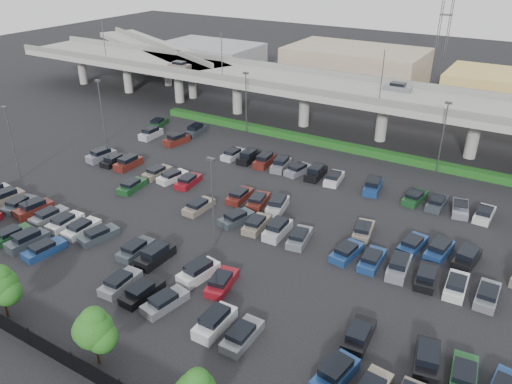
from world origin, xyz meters
The scene contains 10 objects.
ground centered at (0.00, 0.00, 0.00)m, with size 280.00×280.00×0.00m, color black.
overpass centered at (-0.18, 31.99, 6.97)m, with size 150.00×13.00×15.80m.
on_ramp centered at (-52.10, 43.05, 6.86)m, with size 50.93×30.13×8.80m.
hedge centered at (0.00, 25.00, 0.55)m, with size 66.00×1.60×1.10m, color #134316.
fence centered at (-0.05, -28.00, 0.90)m, with size 70.00×0.10×2.00m.
tree_row centered at (0.70, -26.53, 3.52)m, with size 65.07×3.66×5.94m.
parked_cars centered at (0.09, -3.35, 0.63)m, with size 63.21×41.68×1.67m.
light_poles centered at (-4.13, 2.00, 6.24)m, with size 66.90×48.38×10.30m.
distant_buildings centered at (12.38, 61.81, 3.74)m, with size 138.00×24.00×9.00m.
comm_tower centered at (4.00, 74.00, 15.61)m, with size 2.40×2.40×30.00m.
Camera 1 is at (27.38, -44.70, 29.69)m, focal length 35.00 mm.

